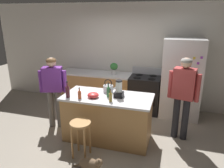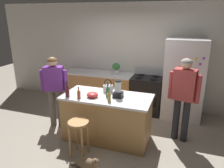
# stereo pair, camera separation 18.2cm
# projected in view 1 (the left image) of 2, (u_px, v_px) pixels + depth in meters

# --- Properties ---
(ground_plane) EXTENTS (14.00, 14.00, 0.00)m
(ground_plane) POSITION_uv_depth(u_px,v_px,m) (108.00, 138.00, 4.41)
(ground_plane) COLOR #9E9384
(back_wall) EXTENTS (8.00, 0.10, 2.70)m
(back_wall) POSITION_uv_depth(u_px,v_px,m) (130.00, 56.00, 5.77)
(back_wall) COLOR silver
(back_wall) RESTS_ON ground_plane
(kitchen_island) EXTENTS (1.71, 0.83, 0.91)m
(kitchen_island) POSITION_uv_depth(u_px,v_px,m) (108.00, 118.00, 4.27)
(kitchen_island) COLOR #B7844C
(kitchen_island) RESTS_ON ground_plane
(back_counter_run) EXTENTS (2.00, 0.64, 0.91)m
(back_counter_run) POSITION_uv_depth(u_px,v_px,m) (97.00, 89.00, 5.90)
(back_counter_run) COLOR #B7844C
(back_counter_run) RESTS_ON ground_plane
(refrigerator) EXTENTS (0.90, 0.73, 1.89)m
(refrigerator) POSITION_uv_depth(u_px,v_px,m) (181.00, 79.00, 5.12)
(refrigerator) COLOR silver
(refrigerator) RESTS_ON ground_plane
(stove_range) EXTENTS (0.76, 0.65, 1.09)m
(stove_range) POSITION_uv_depth(u_px,v_px,m) (144.00, 94.00, 5.52)
(stove_range) COLOR black
(stove_range) RESTS_ON ground_plane
(person_by_island_left) EXTENTS (0.59, 0.33, 1.56)m
(person_by_island_left) POSITION_uv_depth(u_px,v_px,m) (53.00, 86.00, 4.60)
(person_by_island_left) COLOR #66605B
(person_by_island_left) RESTS_ON ground_plane
(person_by_sink_right) EXTENTS (0.60, 0.30, 1.66)m
(person_by_sink_right) POSITION_uv_depth(u_px,v_px,m) (183.00, 91.00, 4.13)
(person_by_sink_right) COLOR #26262B
(person_by_sink_right) RESTS_ON ground_plane
(bar_stool) EXTENTS (0.36, 0.36, 0.66)m
(bar_stool) POSITION_uv_depth(u_px,v_px,m) (81.00, 130.00, 3.71)
(bar_stool) COLOR #B7844C
(bar_stool) RESTS_ON ground_plane
(cat) EXTENTS (0.52, 0.18, 0.26)m
(cat) POSITION_uv_depth(u_px,v_px,m) (91.00, 164.00, 3.48)
(cat) COLOR brown
(cat) RESTS_ON ground_plane
(potted_plant) EXTENTS (0.20, 0.20, 0.30)m
(potted_plant) POSITION_uv_depth(u_px,v_px,m) (114.00, 68.00, 5.58)
(potted_plant) COLOR silver
(potted_plant) RESTS_ON back_counter_run
(blender_appliance) EXTENTS (0.17, 0.17, 0.33)m
(blender_appliance) POSITION_uv_depth(u_px,v_px,m) (119.00, 90.00, 4.04)
(blender_appliance) COLOR black
(blender_appliance) RESTS_ON kitchen_island
(bottle_wine) EXTENTS (0.08, 0.08, 0.32)m
(bottle_wine) POSITION_uv_depth(u_px,v_px,m) (68.00, 92.00, 4.03)
(bottle_wine) COLOR #471923
(bottle_wine) RESTS_ON kitchen_island
(bottle_cooking_sauce) EXTENTS (0.06, 0.06, 0.22)m
(bottle_cooking_sauce) POSITION_uv_depth(u_px,v_px,m) (80.00, 95.00, 3.98)
(bottle_cooking_sauce) COLOR #B24C26
(bottle_cooking_sauce) RESTS_ON kitchen_island
(bottle_olive_oil) EXTENTS (0.07, 0.07, 0.28)m
(bottle_olive_oil) POSITION_uv_depth(u_px,v_px,m) (108.00, 92.00, 4.06)
(bottle_olive_oil) COLOR #2D6638
(bottle_olive_oil) RESTS_ON kitchen_island
(bottle_vinegar) EXTENTS (0.06, 0.06, 0.24)m
(bottle_vinegar) POSITION_uv_depth(u_px,v_px,m) (111.00, 97.00, 3.85)
(bottle_vinegar) COLOR olive
(bottle_vinegar) RESTS_ON kitchen_island
(mixing_bowl) EXTENTS (0.22, 0.22, 0.10)m
(mixing_bowl) POSITION_uv_depth(u_px,v_px,m) (93.00, 95.00, 4.05)
(mixing_bowl) COLOR red
(mixing_bowl) RESTS_ON kitchen_island
(tea_kettle) EXTENTS (0.28, 0.20, 0.27)m
(tea_kettle) POSITION_uv_depth(u_px,v_px,m) (108.00, 88.00, 4.32)
(tea_kettle) COLOR #B7BABF
(tea_kettle) RESTS_ON kitchen_island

